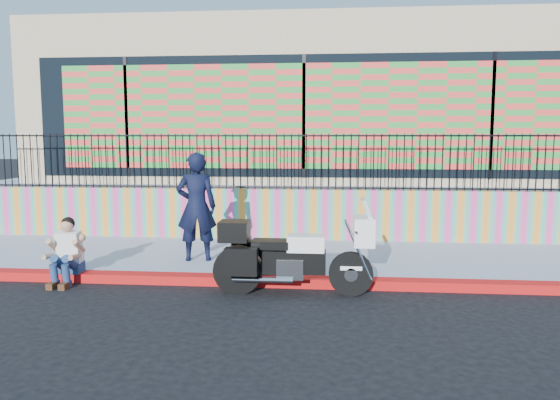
# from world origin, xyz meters

# --- Properties ---
(ground) EXTENTS (90.00, 90.00, 0.00)m
(ground) POSITION_xyz_m (0.00, 0.00, 0.00)
(ground) COLOR black
(ground) RESTS_ON ground
(red_curb) EXTENTS (16.00, 0.30, 0.15)m
(red_curb) POSITION_xyz_m (0.00, 0.00, 0.07)
(red_curb) COLOR red
(red_curb) RESTS_ON ground
(sidewalk) EXTENTS (16.00, 3.00, 0.15)m
(sidewalk) POSITION_xyz_m (0.00, 1.65, 0.07)
(sidewalk) COLOR #979DB5
(sidewalk) RESTS_ON ground
(mural_wall) EXTENTS (16.00, 0.20, 1.10)m
(mural_wall) POSITION_xyz_m (0.00, 3.25, 0.70)
(mural_wall) COLOR #F13F8F
(mural_wall) RESTS_ON sidewalk
(metal_fence) EXTENTS (15.80, 0.04, 1.20)m
(metal_fence) POSITION_xyz_m (0.00, 3.25, 1.85)
(metal_fence) COLOR black
(metal_fence) RESTS_ON mural_wall
(elevated_platform) EXTENTS (16.00, 10.00, 1.25)m
(elevated_platform) POSITION_xyz_m (0.00, 8.35, 0.62)
(elevated_platform) COLOR #979DB5
(elevated_platform) RESTS_ON ground
(storefront_building) EXTENTS (14.00, 8.06, 4.00)m
(storefront_building) POSITION_xyz_m (0.00, 8.13, 3.25)
(storefront_building) COLOR tan
(storefront_building) RESTS_ON elevated_platform
(police_motorcycle) EXTENTS (2.40, 0.79, 1.49)m
(police_motorcycle) POSITION_xyz_m (0.04, -0.43, 0.63)
(police_motorcycle) COLOR black
(police_motorcycle) RESTS_ON ground
(police_officer) EXTENTS (0.80, 0.60, 1.97)m
(police_officer) POSITION_xyz_m (-1.78, 1.05, 1.13)
(police_officer) COLOR black
(police_officer) RESTS_ON sidewalk
(seated_man) EXTENTS (0.54, 0.71, 1.06)m
(seated_man) POSITION_xyz_m (-3.65, -0.22, 0.45)
(seated_man) COLOR navy
(seated_man) RESTS_ON ground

